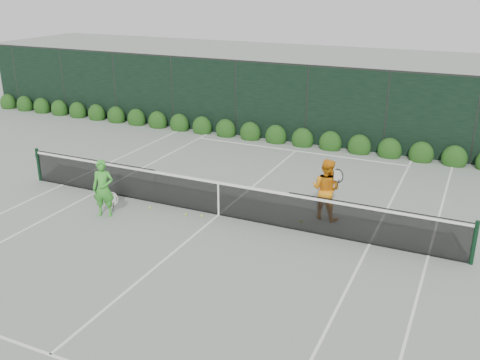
% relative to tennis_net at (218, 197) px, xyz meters
% --- Properties ---
extents(ground, '(80.00, 80.00, 0.00)m').
position_rel_tennis_net_xyz_m(ground, '(0.02, 0.00, -0.53)').
color(ground, gray).
rests_on(ground, ground).
extents(tennis_net, '(12.90, 0.10, 1.07)m').
position_rel_tennis_net_xyz_m(tennis_net, '(0.00, 0.00, 0.00)').
color(tennis_net, '#11341D').
rests_on(tennis_net, ground).
extents(player_woman, '(0.68, 0.56, 1.58)m').
position_rel_tennis_net_xyz_m(player_woman, '(-2.78, -1.30, 0.26)').
color(player_woman, green).
rests_on(player_woman, ground).
extents(player_man, '(0.95, 0.77, 1.67)m').
position_rel_tennis_net_xyz_m(player_man, '(2.70, 1.03, 0.30)').
color(player_man, orange).
rests_on(player_man, ground).
extents(court_lines, '(11.03, 23.83, 0.01)m').
position_rel_tennis_net_xyz_m(court_lines, '(0.02, 0.00, -0.53)').
color(court_lines, white).
rests_on(court_lines, ground).
extents(windscreen_fence, '(32.00, 21.07, 3.06)m').
position_rel_tennis_net_xyz_m(windscreen_fence, '(0.02, -2.71, 0.98)').
color(windscreen_fence, black).
rests_on(windscreen_fence, ground).
extents(hedge_row, '(31.66, 0.65, 0.94)m').
position_rel_tennis_net_xyz_m(hedge_row, '(0.02, 7.15, -0.30)').
color(hedge_row, '#11360E').
rests_on(hedge_row, ground).
extents(tennis_balls, '(4.21, 0.99, 0.07)m').
position_rel_tennis_net_xyz_m(tennis_balls, '(-0.20, -0.17, -0.50)').
color(tennis_balls, '#B4E933').
rests_on(tennis_balls, ground).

